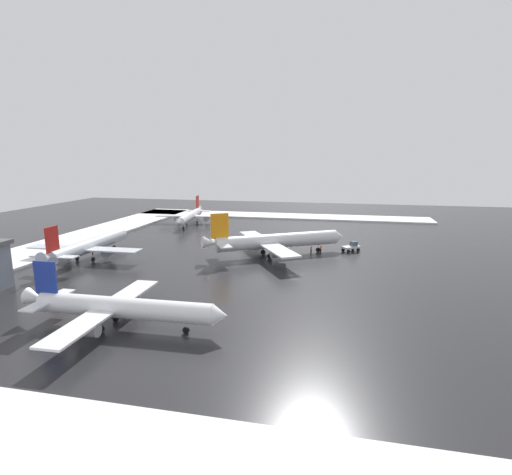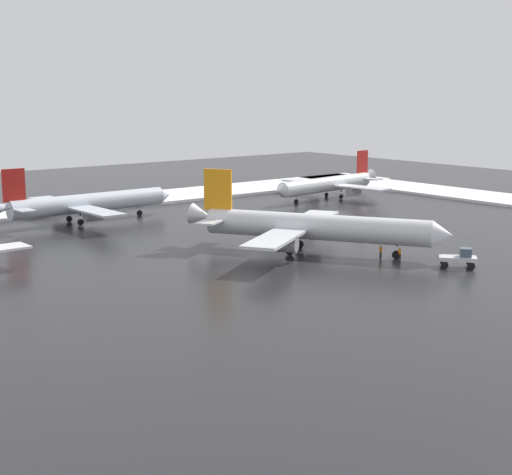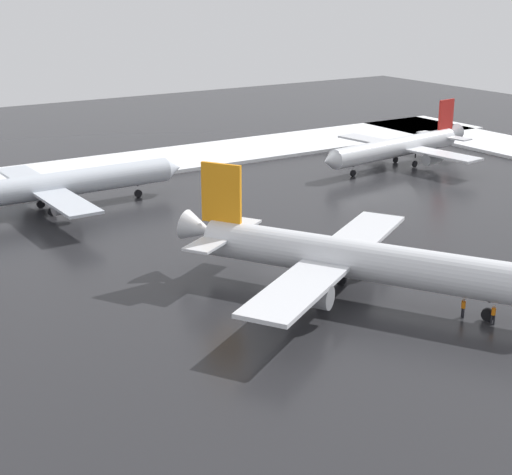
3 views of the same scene
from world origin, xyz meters
name	(u,v)px [view 3 (image 3 of 3)]	position (x,y,z in m)	size (l,w,h in m)	color
ground_plane	(276,273)	(0.00, 0.00, 0.00)	(240.00, 240.00, 0.00)	#232326
snow_bank_far	(87,170)	(0.00, -50.00, 0.26)	(152.00, 16.00, 0.53)	white
airplane_parked_starboard	(356,259)	(-2.47, 8.96, 3.61)	(28.32, 33.08, 10.94)	silver
airplane_foreground_jet	(398,147)	(-41.29, -27.88, 3.03)	(30.85, 25.70, 9.16)	silver
airplane_parked_portside	(60,184)	(10.02, -32.74, 3.22)	(32.77, 27.11, 9.75)	silver
ground_crew_mid_apron	(463,307)	(-7.32, 17.34, 0.97)	(0.36, 0.36, 1.71)	black
ground_crew_near_tug	(493,313)	(-8.35, 19.68, 0.97)	(0.36, 0.36, 1.71)	black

